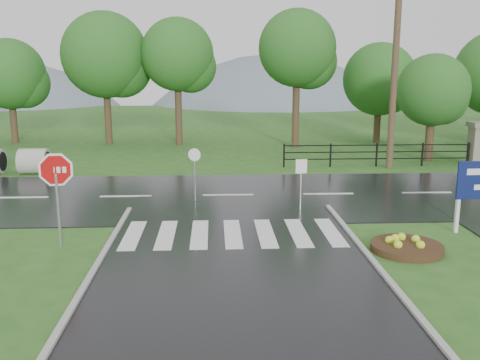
{
  "coord_description": "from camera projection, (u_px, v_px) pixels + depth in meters",
  "views": [
    {
      "loc": [
        -0.56,
        -10.48,
        5.03
      ],
      "look_at": [
        0.27,
        6.0,
        1.5
      ],
      "focal_mm": 40.0,
      "sensor_mm": 36.0,
      "label": 1
    }
  ],
  "objects": [
    {
      "name": "pillar_west",
      "position": [
        478.0,
        143.0,
        27.33
      ],
      "size": [
        1.0,
        1.0,
        2.24
      ],
      "color": "gray",
      "rests_on": "ground"
    },
    {
      "name": "fence_west",
      "position": [
        377.0,
        152.0,
        27.17
      ],
      "size": [
        9.58,
        0.08,
        1.2
      ],
      "color": "black",
      "rests_on": "ground"
    },
    {
      "name": "stop_sign",
      "position": [
        56.0,
        179.0,
        14.75
      ],
      "size": [
        1.27,
        0.19,
        2.87
      ],
      "color": "#939399",
      "rests_on": "ground"
    },
    {
      "name": "ground",
      "position": [
        241.0,
        308.0,
        11.32
      ],
      "size": [
        120.0,
        120.0,
        0.0
      ],
      "primitive_type": "plane",
      "color": "#2B5C1E",
      "rests_on": "ground"
    },
    {
      "name": "main_road",
      "position": [
        228.0,
        196.0,
        21.08
      ],
      "size": [
        90.0,
        8.0,
        0.04
      ],
      "primitive_type": "cube",
      "color": "black",
      "rests_on": "ground"
    },
    {
      "name": "treeline",
      "position": [
        237.0,
        145.0,
        34.81
      ],
      "size": [
        83.2,
        5.2,
        10.0
      ],
      "color": "#205B1C",
      "rests_on": "ground"
    },
    {
      "name": "hills",
      "position": [
        242.0,
        209.0,
        78.22
      ],
      "size": [
        102.0,
        48.0,
        48.0
      ],
      "color": "slate",
      "rests_on": "ground"
    },
    {
      "name": "reg_sign_round",
      "position": [
        195.0,
        168.0,
        19.9
      ],
      "size": [
        0.46,
        0.14,
        2.05
      ],
      "color": "#939399",
      "rests_on": "ground"
    },
    {
      "name": "entrance_tree_left",
      "position": [
        433.0,
        91.0,
        28.16
      ],
      "size": [
        3.8,
        3.8,
        5.69
      ],
      "color": "#3D2B1C",
      "rests_on": "ground"
    },
    {
      "name": "reg_sign_small",
      "position": [
        301.0,
        174.0,
        18.76
      ],
      "size": [
        0.41,
        0.07,
        1.84
      ],
      "color": "#939399",
      "rests_on": "ground"
    },
    {
      "name": "utility_pole_east",
      "position": [
        395.0,
        69.0,
        25.84
      ],
      "size": [
        1.65,
        0.65,
        9.6
      ],
      "color": "#473523",
      "rests_on": "ground"
    },
    {
      "name": "flower_bed",
      "position": [
        407.0,
        246.0,
        14.8
      ],
      "size": [
        1.98,
        1.98,
        0.4
      ],
      "color": "#332111",
      "rests_on": "ground"
    },
    {
      "name": "crosswalk",
      "position": [
        233.0,
        233.0,
        16.19
      ],
      "size": [
        6.5,
        2.8,
        0.02
      ],
      "color": "silver",
      "rests_on": "ground"
    }
  ]
}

